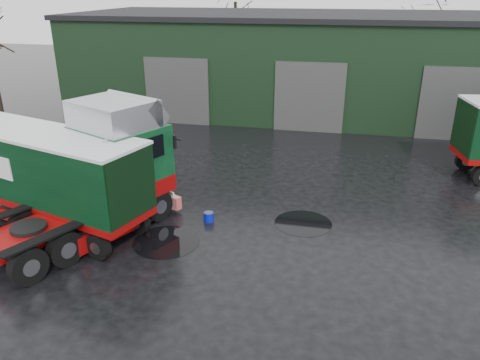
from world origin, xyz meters
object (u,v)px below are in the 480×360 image
object	(u,v)px
hero_tractor	(73,177)
trailer_left	(16,171)
tree_back_b	(422,40)
tree_back_a	(235,24)
wash_bucket	(209,217)
warehouse	(317,62)

from	to	relation	value
hero_tractor	trailer_left	size ratio (longest dim) A/B	0.64
tree_back_b	hero_tractor	bearing A→B (deg)	-115.54
trailer_left	tree_back_a	bearing A→B (deg)	13.88
hero_tractor	wash_bucket	world-z (taller)	hero_tractor
hero_tractor	trailer_left	bearing A→B (deg)	-174.74
trailer_left	hero_tractor	bearing A→B (deg)	-93.43
wash_bucket	tree_back_b	size ratio (longest dim) A/B	0.05
wash_bucket	tree_back_a	xyz separation A→B (m)	(-5.45, 28.31, 4.58)
hero_tractor	tree_back_a	distance (m)	30.49
warehouse	trailer_left	world-z (taller)	warehouse
warehouse	tree_back_a	distance (m)	12.90
wash_bucket	tree_back_a	size ratio (longest dim) A/B	0.04
tree_back_a	trailer_left	bearing A→B (deg)	-92.94
hero_tractor	tree_back_a	bearing A→B (deg)	118.34
trailer_left	tree_back_b	xyz separation A→B (m)	(17.50, 29.24, 2.01)
wash_bucket	warehouse	bearing A→B (deg)	82.06
trailer_left	tree_back_a	distance (m)	29.43
trailer_left	wash_bucket	bearing A→B (deg)	-65.57
hero_tractor	tree_back_a	world-z (taller)	tree_back_a
hero_tractor	wash_bucket	distance (m)	4.89
tree_back_a	hero_tractor	bearing A→B (deg)	-87.17
warehouse	hero_tractor	distance (m)	21.38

